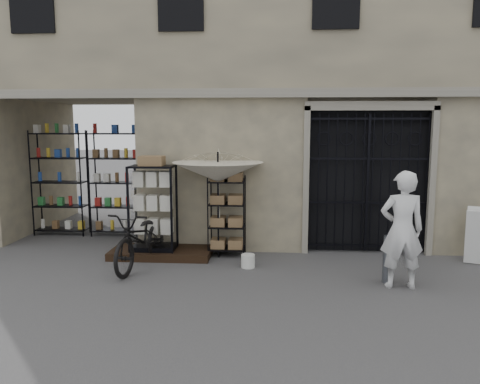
# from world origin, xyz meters

# --- Properties ---
(ground) EXTENTS (80.00, 80.00, 0.00)m
(ground) POSITION_xyz_m (0.00, 0.00, 0.00)
(ground) COLOR #252529
(ground) RESTS_ON ground
(main_building) EXTENTS (14.00, 4.00, 9.00)m
(main_building) POSITION_xyz_m (0.00, 4.00, 4.50)
(main_building) COLOR tan
(main_building) RESTS_ON ground
(shop_recess) EXTENTS (3.00, 1.70, 3.00)m
(shop_recess) POSITION_xyz_m (-4.50, 2.80, 1.50)
(shop_recess) COLOR black
(shop_recess) RESTS_ON ground
(shop_shelving) EXTENTS (2.70, 0.50, 2.50)m
(shop_shelving) POSITION_xyz_m (-4.55, 3.30, 1.25)
(shop_shelving) COLOR black
(shop_shelving) RESTS_ON ground
(iron_gate) EXTENTS (2.50, 0.21, 3.00)m
(iron_gate) POSITION_xyz_m (1.75, 2.28, 1.50)
(iron_gate) COLOR black
(iron_gate) RESTS_ON ground
(step_platform) EXTENTS (2.00, 0.90, 0.15)m
(step_platform) POSITION_xyz_m (-2.40, 1.55, 0.07)
(step_platform) COLOR black
(step_platform) RESTS_ON ground
(display_cabinet) EXTENTS (0.98, 0.82, 1.83)m
(display_cabinet) POSITION_xyz_m (-2.53, 1.50, 0.91)
(display_cabinet) COLOR black
(display_cabinet) RESTS_ON step_platform
(wire_rack) EXTENTS (0.73, 0.54, 1.61)m
(wire_rack) POSITION_xyz_m (-1.09, 1.72, 0.79)
(wire_rack) COLOR black
(wire_rack) RESTS_ON ground
(market_umbrella) EXTENTS (1.92, 1.94, 2.53)m
(market_umbrella) POSITION_xyz_m (-1.24, 1.57, 1.82)
(market_umbrella) COLOR black
(market_umbrella) RESTS_ON ground
(white_bucket) EXTENTS (0.28, 0.28, 0.25)m
(white_bucket) POSITION_xyz_m (-0.62, 0.94, 0.12)
(white_bucket) COLOR silver
(white_bucket) RESTS_ON ground
(bicycle) EXTENTS (0.88, 1.18, 2.07)m
(bicycle) POSITION_xyz_m (-2.59, 0.85, 0.00)
(bicycle) COLOR black
(bicycle) RESTS_ON ground
(steel_bollard) EXTENTS (0.15, 0.15, 0.80)m
(steel_bollard) POSITION_xyz_m (1.75, 0.26, 0.40)
(steel_bollard) COLOR #575C64
(steel_bollard) RESTS_ON ground
(shopkeeper) EXTENTS (0.74, 1.93, 0.46)m
(shopkeeper) POSITION_xyz_m (1.90, 0.04, 0.00)
(shopkeeper) COLOR silver
(shopkeeper) RESTS_ON ground
(easel_sign) EXTENTS (0.69, 0.73, 1.05)m
(easel_sign) POSITION_xyz_m (3.75, 1.44, 0.54)
(easel_sign) COLOR silver
(easel_sign) RESTS_ON ground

